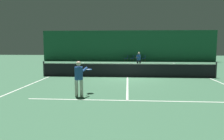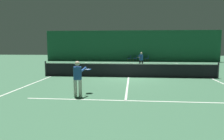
{
  "view_description": "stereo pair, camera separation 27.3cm",
  "coord_description": "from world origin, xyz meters",
  "px_view_note": "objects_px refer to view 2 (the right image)",
  "views": [
    {
      "loc": [
        0.0,
        -15.04,
        2.26
      ],
      "look_at": [
        -0.83,
        -3.43,
        0.89
      ],
      "focal_mm": 35.0,
      "sensor_mm": 36.0,
      "label": 1
    },
    {
      "loc": [
        0.27,
        -15.02,
        2.26
      ],
      "look_at": [
        -0.83,
        -3.43,
        0.89
      ],
      "focal_mm": 35.0,
      "sensor_mm": 36.0,
      "label": 2
    }
  ],
  "objects_px": {
    "player_far": "(141,59)",
    "courtside_chair_3": "(147,58)",
    "courtside_chair_1": "(136,58)",
    "courtside_chair_0": "(130,58)",
    "courtside_chair_2": "(141,58)",
    "player_near": "(78,76)",
    "tennis_net": "(129,70)"
  },
  "relations": [
    {
      "from": "player_far",
      "to": "courtside_chair_3",
      "type": "distance_m",
      "value": 7.93
    },
    {
      "from": "courtside_chair_1",
      "to": "player_far",
      "type": "bearing_deg",
      "value": 3.14
    },
    {
      "from": "courtside_chair_0",
      "to": "courtside_chair_2",
      "type": "distance_m",
      "value": 1.52
    },
    {
      "from": "courtside_chair_3",
      "to": "player_near",
      "type": "bearing_deg",
      "value": -12.17
    },
    {
      "from": "tennis_net",
      "to": "courtside_chair_3",
      "type": "bearing_deg",
      "value": 81.07
    },
    {
      "from": "courtside_chair_1",
      "to": "player_near",
      "type": "bearing_deg",
      "value": -7.86
    },
    {
      "from": "tennis_net",
      "to": "player_far",
      "type": "distance_m",
      "value": 5.99
    },
    {
      "from": "tennis_net",
      "to": "courtside_chair_3",
      "type": "xyz_separation_m",
      "value": [
        2.16,
        13.73,
        -0.03
      ]
    },
    {
      "from": "courtside_chair_0",
      "to": "courtside_chair_2",
      "type": "height_order",
      "value": "same"
    },
    {
      "from": "courtside_chair_0",
      "to": "courtside_chair_2",
      "type": "bearing_deg",
      "value": 90.0
    },
    {
      "from": "player_far",
      "to": "courtside_chair_1",
      "type": "height_order",
      "value": "player_far"
    },
    {
      "from": "tennis_net",
      "to": "player_near",
      "type": "xyz_separation_m",
      "value": [
        -2.07,
        -5.88,
        0.39
      ]
    },
    {
      "from": "courtside_chair_2",
      "to": "courtside_chair_3",
      "type": "height_order",
      "value": "same"
    },
    {
      "from": "courtside_chair_3",
      "to": "player_far",
      "type": "bearing_deg",
      "value": -7.94
    },
    {
      "from": "courtside_chair_1",
      "to": "courtside_chair_2",
      "type": "bearing_deg",
      "value": 90.0
    },
    {
      "from": "tennis_net",
      "to": "courtside_chair_0",
      "type": "xyz_separation_m",
      "value": [
        -0.13,
        13.73,
        -0.03
      ]
    },
    {
      "from": "courtside_chair_2",
      "to": "courtside_chair_0",
      "type": "bearing_deg",
      "value": -90.0
    },
    {
      "from": "player_near",
      "to": "courtside_chair_1",
      "type": "bearing_deg",
      "value": 7.25
    },
    {
      "from": "tennis_net",
      "to": "courtside_chair_1",
      "type": "height_order",
      "value": "tennis_net"
    },
    {
      "from": "courtside_chair_0",
      "to": "tennis_net",
      "type": "bearing_deg",
      "value": 0.54
    },
    {
      "from": "player_far",
      "to": "courtside_chair_2",
      "type": "xyz_separation_m",
      "value": [
        0.33,
        7.84,
        -0.4
      ]
    },
    {
      "from": "courtside_chair_0",
      "to": "courtside_chair_2",
      "type": "relative_size",
      "value": 1.0
    },
    {
      "from": "tennis_net",
      "to": "courtside_chair_0",
      "type": "height_order",
      "value": "tennis_net"
    },
    {
      "from": "player_far",
      "to": "courtside_chair_0",
      "type": "xyz_separation_m",
      "value": [
        -1.19,
        7.84,
        -0.4
      ]
    },
    {
      "from": "courtside_chair_0",
      "to": "courtside_chair_3",
      "type": "bearing_deg",
      "value": 90.0
    },
    {
      "from": "player_near",
      "to": "courtside_chair_0",
      "type": "distance_m",
      "value": 19.71
    },
    {
      "from": "player_far",
      "to": "courtside_chair_2",
      "type": "distance_m",
      "value": 7.86
    },
    {
      "from": "player_near",
      "to": "courtside_chair_3",
      "type": "bearing_deg",
      "value": 2.94
    },
    {
      "from": "player_near",
      "to": "courtside_chair_3",
      "type": "xyz_separation_m",
      "value": [
        4.23,
        19.61,
        -0.42
      ]
    },
    {
      "from": "courtside_chair_1",
      "to": "courtside_chair_3",
      "type": "relative_size",
      "value": 1.0
    },
    {
      "from": "player_near",
      "to": "courtside_chair_1",
      "type": "distance_m",
      "value": 19.8
    },
    {
      "from": "player_far",
      "to": "courtside_chair_0",
      "type": "relative_size",
      "value": 1.8
    }
  ]
}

